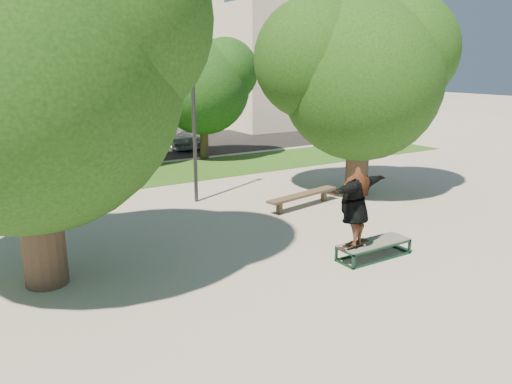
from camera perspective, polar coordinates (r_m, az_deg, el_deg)
ground at (r=11.50m, az=-0.56°, el=-7.49°), size 120.00×120.00×0.00m
grass_strip at (r=20.18m, az=-12.31°, el=1.89°), size 30.00×4.00×0.02m
asphalt_strip at (r=26.06m, az=-19.31°, el=4.21°), size 40.00×8.00×0.01m
tree_left at (r=10.27m, az=-25.75°, el=13.77°), size 6.96×5.95×7.12m
tree_right at (r=16.73m, az=11.60°, el=13.51°), size 6.24×5.33×6.51m
bg_tree_mid at (r=21.64m, az=-20.61°, el=12.86°), size 5.76×4.92×6.24m
bg_tree_right at (r=22.97m, az=-6.36°, el=12.41°), size 5.04×4.31×5.43m
lamppost at (r=15.59m, az=-7.17°, el=10.16°), size 0.25×0.15×6.11m
side_building at (r=39.01m, az=5.29°, el=14.02°), size 15.00×10.00×8.00m
grind_box at (r=11.74m, az=13.30°, el=-6.42°), size 1.80×0.60×0.38m
skater_rig at (r=10.96m, az=11.25°, el=-1.60°), size 2.21×1.13×1.81m
bench at (r=15.37m, az=5.37°, el=-0.43°), size 2.81×0.90×0.43m
car_grey at (r=26.27m, az=-20.90°, el=5.64°), size 2.70×5.08×1.36m
car_silver_b at (r=27.24m, az=-9.01°, el=6.76°), size 2.26×4.98×1.42m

